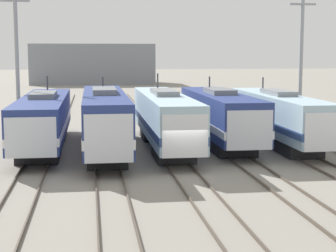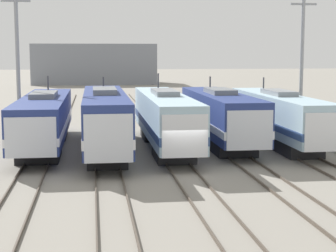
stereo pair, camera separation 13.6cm
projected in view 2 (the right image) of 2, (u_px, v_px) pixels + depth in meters
name	position (u px, v px, depth m)	size (l,w,h in m)	color
ground_plane	(183.00, 173.00, 31.68)	(400.00, 400.00, 0.00)	gray
rail_pair_far_left	(31.00, 176.00, 30.57)	(1.50, 120.00, 0.15)	#4C4238
rail_pair_center_left	(108.00, 174.00, 31.12)	(1.51, 120.00, 0.15)	#4C4238
rail_pair_center	(183.00, 171.00, 31.67)	(1.51, 120.00, 0.15)	#4C4238
rail_pair_center_right	(256.00, 169.00, 32.23)	(1.51, 120.00, 0.15)	#4C4238
rail_pair_far_right	(326.00, 167.00, 32.78)	(1.50, 120.00, 0.15)	#4C4238
locomotive_far_left	(44.00, 120.00, 39.30)	(3.11, 18.20, 4.95)	black
locomotive_center_left	(105.00, 120.00, 37.60)	(2.85, 17.70, 4.96)	black
locomotive_center	(166.00, 119.00, 39.18)	(2.85, 17.81, 5.16)	#232326
locomotive_center_right	(221.00, 116.00, 40.83)	(3.09, 16.15, 4.86)	black
locomotive_far_right	(280.00, 117.00, 40.71)	(2.75, 16.97, 4.79)	#232326
catenary_tower_left	(18.00, 60.00, 41.47)	(2.11, 0.29, 11.93)	gray
catenary_tower_right	(302.00, 60.00, 44.34)	(2.11, 0.29, 11.93)	gray
depot_building	(94.00, 64.00, 122.88)	(26.22, 13.13, 8.59)	gray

